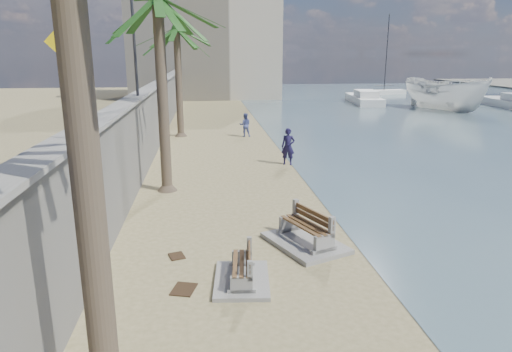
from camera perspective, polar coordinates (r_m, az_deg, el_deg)
ground_plane at (r=10.23m, az=7.48°, el=-16.75°), size 140.00×140.00×0.00m
seawall at (r=28.80m, az=-12.37°, el=7.47°), size 0.45×70.00×3.50m
wall_cap at (r=28.63m, az=-12.57°, el=11.04°), size 0.80×70.00×0.12m
end_building at (r=60.44m, az=-6.43°, el=16.48°), size 18.00×12.00×14.00m
bench_near at (r=13.28m, az=6.21°, el=-6.84°), size 2.44×2.85×1.00m
bench_far at (r=11.23m, az=-1.80°, el=-11.51°), size 1.47×2.02×0.80m
palm_mid at (r=18.17m, az=-12.21°, el=20.49°), size 5.00×5.00×8.19m
palm_back at (r=30.80m, az=-9.91°, el=17.47°), size 5.00×5.00×7.79m
pedestrian_sign at (r=10.30m, az=-22.60°, el=12.75°), size 0.78×0.07×2.40m
streetlight at (r=20.66m, az=-15.13°, el=18.09°), size 0.28×0.28×5.12m
person_a at (r=22.69m, az=4.04°, el=4.03°), size 0.88×0.73×2.10m
person_b at (r=30.55m, az=-1.37°, el=6.55°), size 0.86×0.68×1.73m
boat_cruiser at (r=48.98m, az=22.59°, el=9.66°), size 4.78×4.84×4.29m
yacht_far at (r=53.44m, az=13.30°, el=9.24°), size 3.80×9.57×1.50m
sailboat_west at (r=65.68m, az=15.70°, el=10.11°), size 6.35×2.83×10.56m
debris_b at (r=11.17m, az=-9.02°, el=-13.80°), size 0.66×0.75×0.03m
debris_d at (r=12.84m, az=-9.87°, el=-9.82°), size 0.51×0.58×0.03m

